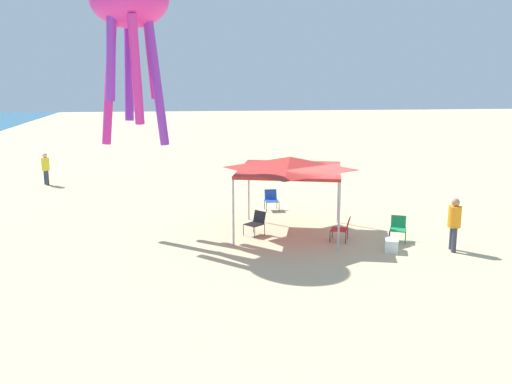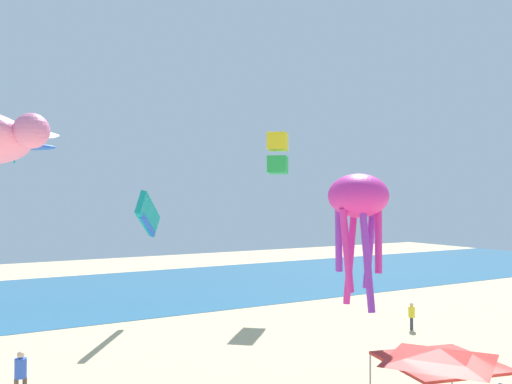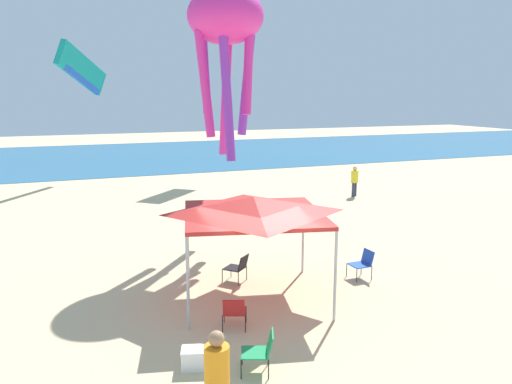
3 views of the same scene
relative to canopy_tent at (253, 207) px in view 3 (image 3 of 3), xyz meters
name	(u,v)px [view 3 (image 3 of 3)]	position (x,y,z in m)	size (l,w,h in m)	color
ground	(260,313)	(-0.19, -0.93, -2.51)	(120.00, 120.00, 0.10)	#D6BC8C
ocean_strip	(116,156)	(-0.19, 32.85, -2.45)	(120.00, 23.09, 0.02)	#28668E
canopy_tent	(253,207)	(0.00, 0.00, 0.00)	(4.22, 4.17, 2.73)	#B7B7BC
folding_chair_right_of_tent	(261,349)	(-1.18, -3.51, -1.99)	(0.77, 0.71, 0.82)	black
folding_chair_near_cooler	(238,266)	(-0.03, 1.17, -1.99)	(0.80, 0.81, 0.82)	black
folding_chair_left_of_tent	(234,310)	(-1.10, -1.63, -1.99)	(0.71, 0.77, 0.82)	black
folding_chair_facing_ocean	(363,262)	(3.51, 0.18, -1.99)	(0.65, 0.56, 0.82)	black
cooler_box	(197,358)	(-2.30, -2.90, -2.26)	(0.71, 0.58, 0.40)	white
person_far_stroller	(355,179)	(9.77, 10.65, -1.52)	(0.38, 0.38, 1.61)	#33384C
person_kite_handler	(217,373)	(-2.47, -4.85, -1.46)	(0.45, 0.41, 1.71)	#33384C
kite_octopus_magenta	(226,26)	(1.00, 5.29, 5.16)	(2.62, 2.62, 5.82)	#E02D9E
kite_parafoil_teal	(82,70)	(-3.08, 20.78, 4.28)	(3.17, 4.53, 3.14)	teal
kite_box_yellow	(239,4)	(7.10, 21.30, 8.75)	(2.04, 2.05, 3.07)	yellow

